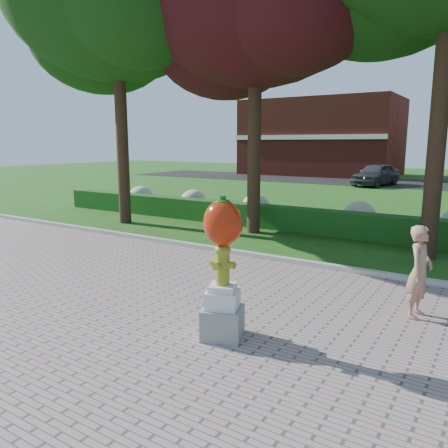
% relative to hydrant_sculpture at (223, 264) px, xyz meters
% --- Properties ---
extents(ground, '(100.00, 100.00, 0.00)m').
position_rel_hydrant_sculpture_xyz_m(ground, '(-1.56, 1.49, -1.20)').
color(ground, '#1C4C13').
rests_on(ground, ground).
extents(walkway, '(40.00, 14.00, 0.04)m').
position_rel_hydrant_sculpture_xyz_m(walkway, '(-1.56, -2.51, -1.18)').
color(walkway, gray).
rests_on(walkway, ground).
extents(curb, '(40.00, 0.18, 0.15)m').
position_rel_hydrant_sculpture_xyz_m(curb, '(-1.56, 4.49, -1.12)').
color(curb, '#ADADA5').
rests_on(curb, ground).
extents(lawn_hedge, '(24.00, 0.70, 0.80)m').
position_rel_hydrant_sculpture_xyz_m(lawn_hedge, '(-1.56, 8.49, -0.80)').
color(lawn_hedge, '#144413').
rests_on(lawn_hedge, ground).
extents(hydrangea_row, '(20.10, 1.10, 0.99)m').
position_rel_hydrant_sculpture_xyz_m(hydrangea_row, '(-0.99, 9.49, -0.65)').
color(hydrangea_row, '#ABB287').
rests_on(hydrangea_row, ground).
extents(street, '(50.00, 8.00, 0.02)m').
position_rel_hydrant_sculpture_xyz_m(street, '(-1.56, 29.49, -1.19)').
color(street, black).
rests_on(street, ground).
extents(building_left, '(14.00, 8.00, 7.00)m').
position_rel_hydrant_sculpture_xyz_m(building_left, '(-11.56, 35.49, 2.30)').
color(building_left, maroon).
rests_on(building_left, ground).
extents(tree_mid_left, '(8.25, 7.04, 10.69)m').
position_rel_hydrant_sculpture_xyz_m(tree_mid_left, '(-3.67, 7.57, 6.10)').
color(tree_mid_left, black).
rests_on(tree_mid_left, ground).
extents(hydrant_sculpture, '(0.76, 0.76, 2.18)m').
position_rel_hydrant_sculpture_xyz_m(hydrant_sculpture, '(0.00, 0.00, 0.00)').
color(hydrant_sculpture, gray).
rests_on(hydrant_sculpture, walkway).
extents(woman, '(0.46, 0.63, 1.59)m').
position_rel_hydrant_sculpture_xyz_m(woman, '(2.38, 2.46, -0.36)').
color(woman, '#A87760').
rests_on(woman, walkway).
extents(parked_car, '(2.77, 4.95, 1.59)m').
position_rel_hydrant_sculpture_xyz_m(parked_car, '(-4.15, 26.49, -0.38)').
color(parked_car, '#393C40').
rests_on(parked_car, street).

